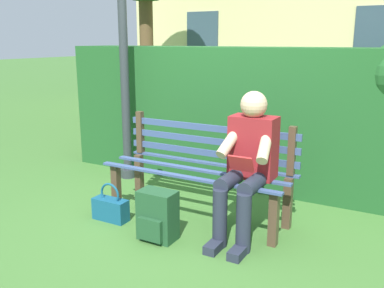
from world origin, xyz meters
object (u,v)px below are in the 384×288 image
at_px(lamp_post, 122,8).
at_px(handbag, 111,208).
at_px(park_bench, 202,167).
at_px(person_seated, 247,161).
at_px(backpack, 157,216).

bearing_deg(lamp_post, handbag, 120.08).
relative_size(park_bench, lamp_post, 0.53).
relative_size(person_seated, lamp_post, 0.37).
bearing_deg(handbag, park_bench, -142.50).
bearing_deg(handbag, person_seated, -164.80).
height_order(park_bench, handbag, park_bench).
bearing_deg(park_bench, backpack, 82.60).
xyz_separation_m(backpack, lamp_post, (1.22, -1.20, 1.74)).
height_order(backpack, handbag, backpack).
xyz_separation_m(person_seated, lamp_post, (1.82, -0.77, 1.30)).
bearing_deg(park_bench, person_seated, 159.77).
distance_m(park_bench, person_seated, 0.58).
bearing_deg(lamp_post, person_seated, 157.12).
height_order(park_bench, person_seated, person_seated).
xyz_separation_m(park_bench, backpack, (0.08, 0.63, -0.26)).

